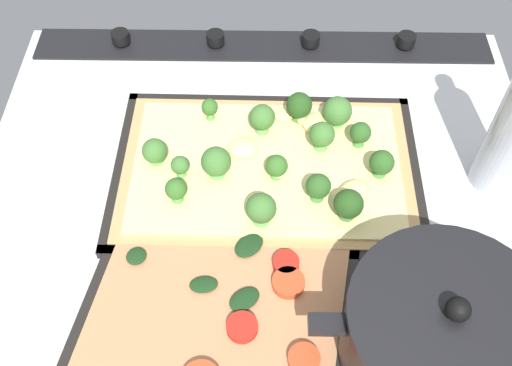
{
  "coord_description": "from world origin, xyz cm",
  "views": [
    {
      "loc": [
        -0.07,
        42.22,
        62.26
      ],
      "look_at": [
        0.58,
        -0.79,
        4.47
      ],
      "focal_mm": 41.61,
      "sensor_mm": 36.0,
      "label": 1
    }
  ],
  "objects_px": {
    "baking_tray_front": "(266,173)",
    "cooking_pot": "(440,337)",
    "baking_tray_back": "(215,317)",
    "broccoli_pizza": "(273,163)",
    "veggie_pizza_back": "(219,315)"
  },
  "relations": [
    {
      "from": "baking_tray_front",
      "to": "cooking_pot",
      "type": "bearing_deg",
      "value": 125.48
    },
    {
      "from": "baking_tray_front",
      "to": "cooking_pot",
      "type": "distance_m",
      "value": 0.3
    },
    {
      "from": "baking_tray_front",
      "to": "cooking_pot",
      "type": "xyz_separation_m",
      "value": [
        -0.17,
        0.24,
        0.05
      ]
    },
    {
      "from": "baking_tray_back",
      "to": "broccoli_pizza",
      "type": "bearing_deg",
      "value": -107.21
    },
    {
      "from": "veggie_pizza_back",
      "to": "broccoli_pizza",
      "type": "bearing_deg",
      "value": -106.0
    },
    {
      "from": "broccoli_pizza",
      "to": "cooking_pot",
      "type": "xyz_separation_m",
      "value": [
        -0.17,
        0.25,
        0.03
      ]
    },
    {
      "from": "cooking_pot",
      "to": "broccoli_pizza",
      "type": "bearing_deg",
      "value": -56.09
    },
    {
      "from": "broccoli_pizza",
      "to": "veggie_pizza_back",
      "type": "relative_size",
      "value": 1.21
    },
    {
      "from": "baking_tray_front",
      "to": "baking_tray_back",
      "type": "relative_size",
      "value": 1.18
    },
    {
      "from": "broccoli_pizza",
      "to": "baking_tray_back",
      "type": "relative_size",
      "value": 1.11
    },
    {
      "from": "veggie_pizza_back",
      "to": "cooking_pot",
      "type": "xyz_separation_m",
      "value": [
        -0.23,
        0.04,
        0.04
      ]
    },
    {
      "from": "baking_tray_front",
      "to": "cooking_pot",
      "type": "relative_size",
      "value": 1.5
    },
    {
      "from": "baking_tray_back",
      "to": "veggie_pizza_back",
      "type": "bearing_deg",
      "value": 178.47
    },
    {
      "from": "baking_tray_front",
      "to": "baking_tray_back",
      "type": "height_order",
      "value": "same"
    },
    {
      "from": "baking_tray_front",
      "to": "broccoli_pizza",
      "type": "xyz_separation_m",
      "value": [
        -0.01,
        -0.0,
        0.02
      ]
    }
  ]
}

